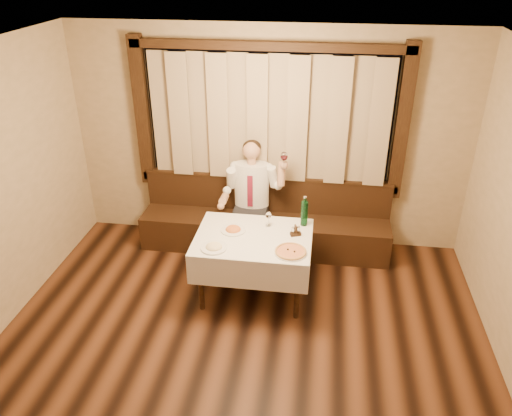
# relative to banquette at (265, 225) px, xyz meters

# --- Properties ---
(room) EXTENTS (5.01, 6.01, 2.81)m
(room) POSITION_rel_banquette_xyz_m (-0.00, -1.75, 1.19)
(room) COLOR black
(room) RESTS_ON ground
(banquette) EXTENTS (3.20, 0.61, 0.94)m
(banquette) POSITION_rel_banquette_xyz_m (0.00, 0.00, 0.00)
(banquette) COLOR black
(banquette) RESTS_ON ground
(dining_table) EXTENTS (1.27, 0.97, 0.76)m
(dining_table) POSITION_rel_banquette_xyz_m (0.00, -1.02, 0.34)
(dining_table) COLOR black
(dining_table) RESTS_ON ground
(pizza) EXTENTS (0.35, 0.35, 0.04)m
(pizza) POSITION_rel_banquette_xyz_m (0.43, -1.30, 0.46)
(pizza) COLOR white
(pizza) RESTS_ON dining_table
(pasta_red) EXTENTS (0.28, 0.28, 0.09)m
(pasta_red) POSITION_rel_banquette_xyz_m (-0.24, -0.94, 0.48)
(pasta_red) COLOR white
(pasta_red) RESTS_ON dining_table
(pasta_cream) EXTENTS (0.28, 0.28, 0.10)m
(pasta_cream) POSITION_rel_banquette_xyz_m (-0.37, -1.33, 0.48)
(pasta_cream) COLOR white
(pasta_cream) RESTS_ON dining_table
(green_bottle) EXTENTS (0.08, 0.08, 0.36)m
(green_bottle) POSITION_rel_banquette_xyz_m (0.53, -0.69, 0.60)
(green_bottle) COLOR #114F22
(green_bottle) RESTS_ON dining_table
(table_wine_glass) EXTENTS (0.07, 0.07, 0.18)m
(table_wine_glass) POSITION_rel_banquette_xyz_m (0.13, -0.77, 0.57)
(table_wine_glass) COLOR white
(table_wine_glass) RESTS_ON dining_table
(cruet_caddy) EXTENTS (0.13, 0.10, 0.12)m
(cruet_caddy) POSITION_rel_banquette_xyz_m (0.45, -0.94, 0.49)
(cruet_caddy) COLOR black
(cruet_caddy) RESTS_ON dining_table
(seated_man) EXTENTS (0.82, 0.62, 1.47)m
(seated_man) POSITION_rel_banquette_xyz_m (-0.16, -0.09, 0.54)
(seated_man) COLOR black
(seated_man) RESTS_ON ground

